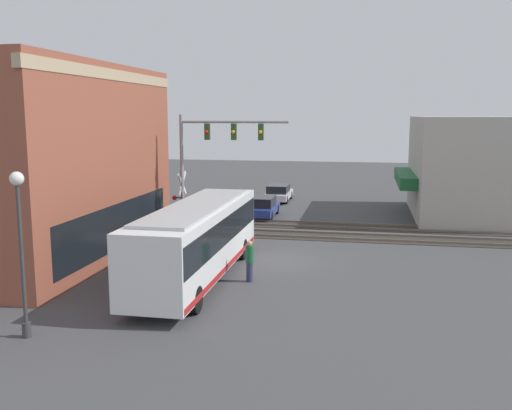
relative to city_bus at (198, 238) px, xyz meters
The scene contains 13 objects.
ground_plane 5.04m from the city_bus, 36.51° to the right, with size 120.00×120.00×0.00m, color #424244.
brick_building 11.27m from the city_bus, 76.86° to the left, with size 14.73×11.89×9.41m.
shop_building 23.17m from the city_bus, 37.07° to the right, with size 11.80×8.52×6.89m.
city_bus is the anchor object (origin of this frame).
traffic_signal_gantry 8.77m from the city_bus, 10.72° to the left, with size 0.42×6.18×7.04m.
crossing_signal 8.77m from the city_bus, 22.45° to the left, with size 1.41×1.18×3.81m.
streetlamp 8.21m from the city_bus, 154.44° to the left, with size 0.44×0.44×5.31m.
rail_track_near 10.33m from the city_bus, 15.97° to the right, with size 2.60×60.00×0.15m.
rail_track_far 13.40m from the city_bus, 12.17° to the right, with size 2.60×60.00×0.15m.
parked_car_blue 15.53m from the city_bus, ahead, with size 4.36×1.82×1.42m.
parked_car_white 22.94m from the city_bus, ahead, with size 4.53×1.82×1.36m.
pedestrian_at_crossing 8.66m from the city_bus, 16.28° to the left, with size 0.34×0.34×1.85m.
pedestrian_near_bus 2.43m from the city_bus, 88.50° to the right, with size 0.34×0.34×1.77m.
Camera 1 is at (-26.67, -4.18, 7.02)m, focal length 40.00 mm.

